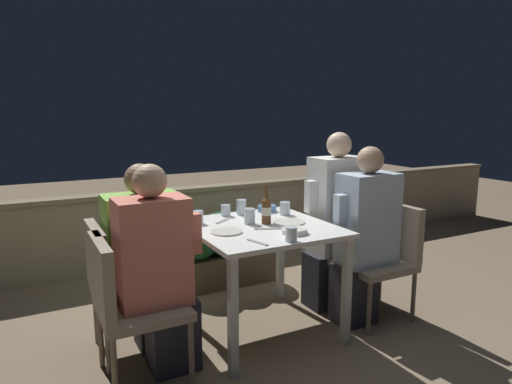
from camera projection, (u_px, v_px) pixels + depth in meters
The scene contains 26 objects.
ground_plane at pixel (261, 330), 3.20m from camera, with size 16.00×16.00×0.00m, color #847056.
parapet_wall at pixel (180, 224), 4.63m from camera, with size 9.00×0.18×0.76m.
dining_table at pixel (261, 240), 3.09m from camera, with size 0.91×0.94×0.76m.
planter_hedge at pixel (222, 244), 4.02m from camera, with size 0.92×0.47×0.65m.
chair_left_near at pixel (124, 297), 2.53m from camera, with size 0.48×0.48×0.84m.
person_coral_top at pixel (159, 271), 2.61m from camera, with size 0.48×0.26×1.24m.
chair_left_far at pixel (117, 278), 2.83m from camera, with size 0.48×0.48×0.84m.
person_green_blouse at pixel (149, 258), 2.90m from camera, with size 0.52×0.26×1.21m.
chair_right_near at pixel (384, 250), 3.39m from camera, with size 0.48×0.48×0.84m.
person_blue_shirt at pixel (364, 235), 3.27m from camera, with size 0.49×0.26×1.28m.
chair_right_far at pixel (353, 240), 3.66m from camera, with size 0.48×0.48×0.84m.
person_white_polo at pixel (334, 220), 3.54m from camera, with size 0.49×0.26×1.36m.
beer_bottle at pixel (266, 209), 3.11m from camera, with size 0.07×0.07×0.26m.
plate_0 at pixel (289, 222), 3.15m from camera, with size 0.22×0.22×0.01m.
plate_1 at pixel (226, 232), 2.90m from camera, with size 0.21×0.21×0.01m.
bowl_0 at pixel (267, 208), 3.50m from camera, with size 0.14×0.14×0.05m.
bowl_1 at pixel (294, 230), 2.88m from camera, with size 0.17×0.17×0.03m.
glass_cup_0 at pixel (226, 210), 3.35m from camera, with size 0.07×0.07×0.08m.
glass_cup_1 at pixel (198, 217), 3.12m from camera, with size 0.07×0.07×0.09m.
glass_cup_2 at pixel (250, 216), 3.11m from camera, with size 0.08×0.08×0.11m.
glass_cup_3 at pixel (241, 207), 3.39m from camera, with size 0.07×0.07×0.11m.
glass_cup_4 at pixel (291, 234), 2.70m from camera, with size 0.07×0.07×0.09m.
glass_cup_5 at pixel (285, 208), 3.39m from camera, with size 0.08×0.08×0.10m.
fork_0 at pixel (257, 242), 2.67m from camera, with size 0.06×0.17×0.01m.
fork_1 at pixel (223, 221), 3.19m from camera, with size 0.15×0.12×0.01m.
fork_2 at pixel (267, 229), 2.98m from camera, with size 0.16×0.09×0.01m.
Camera 1 is at (-1.42, -2.62, 1.53)m, focal length 32.00 mm.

